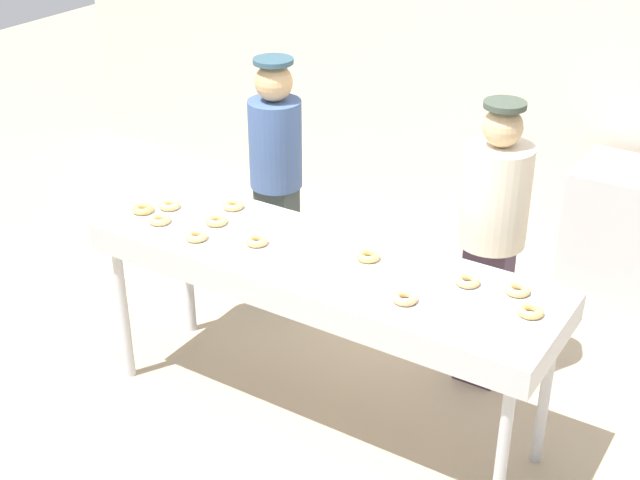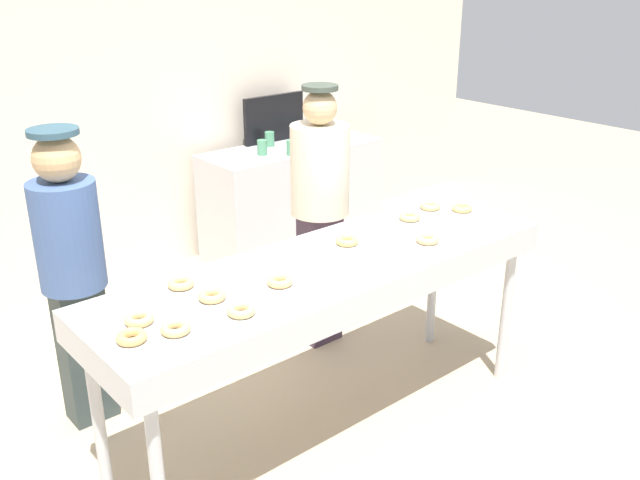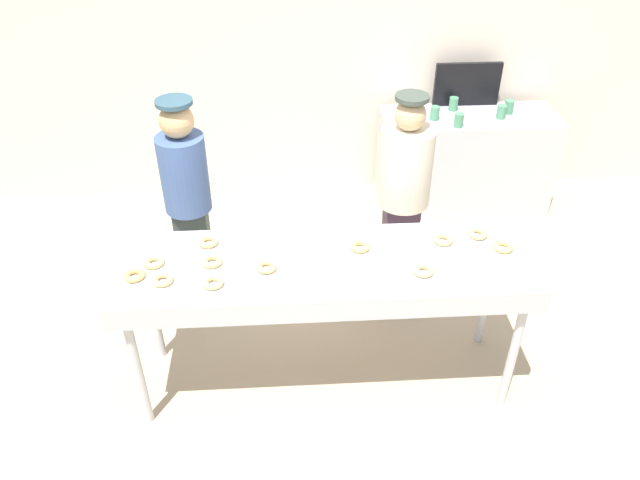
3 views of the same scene
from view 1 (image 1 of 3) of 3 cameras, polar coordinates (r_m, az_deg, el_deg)
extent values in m
plane|color=tan|center=(4.94, -0.01, -11.16)|extent=(16.00, 16.00, 0.00)
cube|color=beige|center=(6.37, 12.78, 13.03)|extent=(8.00, 0.12, 3.09)
cube|color=#B7BABF|center=(4.42, -0.01, -1.92)|extent=(2.46, 0.72, 0.15)
cube|color=slate|center=(4.40, -0.01, -1.53)|extent=(2.09, 0.51, 0.08)
cylinder|color=#B7BABF|center=(5.11, -12.53, -4.65)|extent=(0.06, 0.06, 0.84)
cylinder|color=#B7BABF|center=(4.11, 11.62, -13.77)|extent=(0.06, 0.06, 0.84)
cylinder|color=#B7BABF|center=(5.45, -8.50, -2.01)|extent=(0.06, 0.06, 0.84)
cylinder|color=#B7BABF|center=(4.53, 14.29, -9.59)|extent=(0.06, 0.06, 0.84)
torus|color=#DEAF67|center=(4.73, -6.70, 1.26)|extent=(0.17, 0.17, 0.04)
torus|color=#E7B86E|center=(4.59, -7.98, 0.27)|extent=(0.16, 0.16, 0.04)
torus|color=#EFB368|center=(4.51, -4.11, -0.04)|extent=(0.16, 0.16, 0.04)
torus|color=#E6B66C|center=(4.18, 12.60, -3.13)|extent=(0.12, 0.12, 0.04)
torus|color=#E5B46D|center=(4.78, -10.30, 1.31)|extent=(0.14, 0.14, 0.04)
torus|color=#E6AB5B|center=(4.92, -11.35, 1.98)|extent=(0.15, 0.15, 0.04)
torus|color=#E5B46E|center=(4.94, -9.69, 2.24)|extent=(0.15, 0.15, 0.04)
torus|color=#E2B06E|center=(4.03, 5.48, -3.73)|extent=(0.14, 0.14, 0.04)
torus|color=#EDB964|center=(4.03, 13.40, -4.46)|extent=(0.13, 0.13, 0.04)
torus|color=#E0B36B|center=(4.20, 9.48, -2.60)|extent=(0.16, 0.16, 0.04)
torus|color=tan|center=(4.89, -5.63, 2.25)|extent=(0.17, 0.17, 0.04)
torus|color=#E4B65F|center=(4.36, 3.12, -1.02)|extent=(0.17, 0.17, 0.04)
cube|color=#3D2D40|center=(5.04, 10.50, -4.60)|extent=(0.24, 0.18, 0.89)
cylinder|color=beige|center=(4.70, 11.26, 2.83)|extent=(0.36, 0.36, 0.55)
sphere|color=tan|center=(4.55, 11.70, 7.14)|extent=(0.21, 0.21, 0.21)
cylinder|color=#364035|center=(4.51, 11.85, 8.54)|extent=(0.22, 0.22, 0.03)
cube|color=#2E3A3A|center=(5.80, -2.74, -0.02)|extent=(0.24, 0.18, 0.80)
cylinder|color=#3F598C|center=(5.52, -2.90, 6.21)|extent=(0.33, 0.33, 0.56)
sphere|color=tan|center=(5.38, -3.00, 10.12)|extent=(0.23, 0.23, 0.23)
cylinder|color=#2D4A58|center=(5.34, -3.04, 11.46)|extent=(0.24, 0.24, 0.03)
camera|label=2|loc=(4.26, -45.68, 9.58)|focal=39.48mm
camera|label=3|loc=(2.28, -52.60, 19.93)|focal=34.81mm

